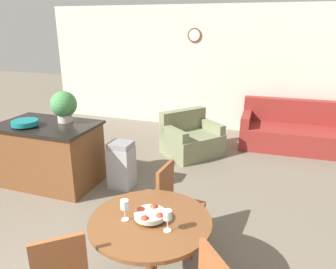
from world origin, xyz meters
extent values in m
cube|color=beige|center=(0.00, 6.19, 1.35)|extent=(8.00, 0.06, 2.70)
cylinder|color=brown|center=(-0.42, 6.15, 2.07)|extent=(0.30, 0.02, 0.30)
cylinder|color=white|center=(-0.42, 6.13, 2.07)|extent=(0.24, 0.01, 0.24)
cylinder|color=brown|center=(0.58, 1.14, 0.38)|extent=(0.10, 0.10, 0.68)
cylinder|color=brown|center=(0.58, 1.14, 0.73)|extent=(1.04, 1.04, 0.03)
cube|color=brown|center=(0.14, 0.50, 0.68)|extent=(0.32, 0.29, 0.45)
cylinder|color=brown|center=(0.83, 2.07, 0.20)|extent=(0.04, 0.04, 0.40)
cylinder|color=brown|center=(0.81, 1.69, 0.20)|extent=(0.04, 0.04, 0.40)
cylinder|color=brown|center=(0.45, 2.10, 0.20)|extent=(0.04, 0.04, 0.40)
cylinder|color=brown|center=(0.42, 1.71, 0.20)|extent=(0.04, 0.04, 0.40)
cube|color=brown|center=(0.63, 1.89, 0.43)|extent=(0.45, 0.45, 0.05)
cube|color=brown|center=(0.44, 1.91, 0.68)|extent=(0.06, 0.39, 0.45)
cylinder|color=#B7B29E|center=(0.58, 1.14, 0.77)|extent=(0.10, 0.10, 0.03)
cylinder|color=#B7B29E|center=(0.58, 1.14, 0.80)|extent=(0.27, 0.27, 0.04)
sphere|color=#B73323|center=(0.67, 1.13, 0.81)|extent=(0.07, 0.07, 0.07)
sphere|color=#B73323|center=(0.58, 1.24, 0.81)|extent=(0.07, 0.07, 0.07)
sphere|color=#B73323|center=(0.49, 1.16, 0.81)|extent=(0.07, 0.07, 0.07)
sphere|color=#B73323|center=(0.57, 1.05, 0.81)|extent=(0.07, 0.07, 0.07)
cylinder|color=silver|center=(0.38, 1.08, 0.75)|extent=(0.06, 0.06, 0.01)
cylinder|color=silver|center=(0.38, 1.08, 0.81)|extent=(0.01, 0.01, 0.10)
cylinder|color=silver|center=(0.38, 1.08, 0.90)|extent=(0.07, 0.07, 0.08)
cylinder|color=silver|center=(0.77, 1.05, 0.75)|extent=(0.06, 0.06, 0.01)
cylinder|color=silver|center=(0.77, 1.05, 0.81)|extent=(0.01, 0.01, 0.10)
cylinder|color=silver|center=(0.77, 1.05, 0.90)|extent=(0.07, 0.07, 0.08)
cube|color=brown|center=(-1.65, 2.64, 0.45)|extent=(1.37, 0.84, 0.89)
cube|color=black|center=(-1.65, 2.64, 0.91)|extent=(1.43, 0.90, 0.04)
cylinder|color=#147A7F|center=(-1.85, 2.44, 0.95)|extent=(0.13, 0.13, 0.02)
cylinder|color=#147A7F|center=(-1.85, 2.44, 0.99)|extent=(0.36, 0.36, 0.07)
cylinder|color=beige|center=(-1.46, 2.82, 1.00)|extent=(0.21, 0.21, 0.12)
sphere|color=#478E4C|center=(-1.46, 2.82, 1.20)|extent=(0.38, 0.38, 0.38)
cube|color=#9E9EA3|center=(-0.60, 2.87, 0.31)|extent=(0.34, 0.31, 0.61)
cube|color=gray|center=(-0.60, 2.87, 0.66)|extent=(0.32, 0.30, 0.08)
cube|color=maroon|center=(1.92, 5.40, 0.21)|extent=(2.24, 1.05, 0.42)
cube|color=maroon|center=(1.90, 5.78, 0.65)|extent=(2.21, 0.30, 0.47)
cube|color=maroon|center=(0.90, 5.36, 0.32)|extent=(0.20, 0.89, 0.63)
cube|color=#7A7F5B|center=(0.05, 4.44, 0.20)|extent=(1.21, 1.24, 0.40)
cube|color=#7A7F5B|center=(-0.20, 4.63, 0.59)|extent=(0.73, 0.85, 0.38)
cube|color=#7A7F5B|center=(-0.21, 4.12, 0.29)|extent=(0.66, 0.56, 0.57)
cube|color=#7A7F5B|center=(0.30, 4.76, 0.29)|extent=(0.66, 0.56, 0.57)
camera|label=1|loc=(1.51, -1.04, 2.32)|focal=35.00mm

